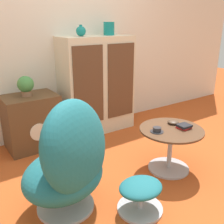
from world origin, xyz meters
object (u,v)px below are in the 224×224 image
potted_plant (26,85)px  book_stack (184,126)px  tv_console (32,122)px  ottoman (141,192)px  vase_inner_left (109,29)px  bowl (173,122)px  egg_chair (70,161)px  vase_leftmost (81,31)px  teacup (157,130)px  coffee_table (170,143)px  sideboard (97,85)px

potted_plant → book_stack: potted_plant is taller
tv_console → ottoman: 1.59m
vase_inner_left → bowl: bearing=-91.6°
egg_chair → vase_leftmost: vase_leftmost is taller
book_stack → bowl: bearing=89.8°
vase_leftmost → bowl: (0.36, -1.19, -0.83)m
teacup → tv_console: bearing=122.2°
teacup → vase_inner_left: bearing=76.2°
coffee_table → vase_leftmost: (-0.25, 1.27, 1.00)m
sideboard → coffee_table: size_ratio=2.02×
book_stack → bowl: 0.14m
coffee_table → vase_inner_left: size_ratio=3.80×
tv_console → teacup: size_ratio=4.99×
teacup → bowl: size_ratio=1.11×
vase_leftmost → tv_console: bearing=-178.5°
egg_chair → vase_leftmost: bearing=57.6°
sideboard → egg_chair: 1.63m
vase_inner_left → potted_plant: (-1.10, -0.02, -0.57)m
book_stack → bowl: size_ratio=1.18×
tv_console → vase_inner_left: vase_inner_left is taller
tv_console → egg_chair: (-0.12, -1.25, 0.12)m
potted_plant → bowl: bearing=-47.6°
potted_plant → book_stack: bearing=-50.8°
potted_plant → bowl: size_ratio=1.98×
vase_inner_left → vase_leftmost: bearing=180.0°
vase_leftmost → potted_plant: vase_leftmost is taller
sideboard → teacup: (-0.11, -1.24, -0.16)m
tv_console → teacup: (0.78, -1.23, 0.14)m
vase_leftmost → sideboard: bearing=-1.1°
ottoman → vase_leftmost: vase_leftmost is taller
vase_inner_left → book_stack: vase_inner_left is taller
coffee_table → vase_inner_left: bearing=83.7°
vase_inner_left → bowl: 1.47m
sideboard → tv_console: sideboard is taller
coffee_table → vase_inner_left: 1.64m
sideboard → ottoman: (-0.57, -1.57, -0.45)m
vase_leftmost → vase_inner_left: size_ratio=0.82×
coffee_table → bowl: bowl is taller
sideboard → vase_inner_left: 0.72m
coffee_table → book_stack: book_stack is taller
coffee_table → book_stack: bearing=-27.4°
vase_inner_left → bowl: size_ratio=1.43×
potted_plant → egg_chair: bearing=-94.4°
ottoman → book_stack: book_stack is taller
egg_chair → vase_leftmost: 1.73m
coffee_table → book_stack: 0.21m
coffee_table → vase_inner_left: (0.14, 1.27, 1.02)m
sideboard → tv_console: bearing=-179.1°
coffee_table → teacup: (-0.16, 0.03, 0.17)m
sideboard → bowl: bearing=-82.3°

